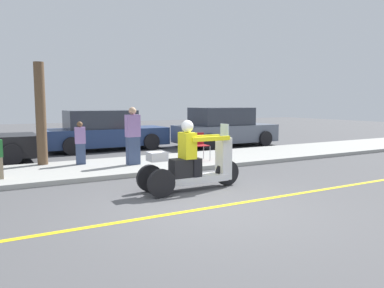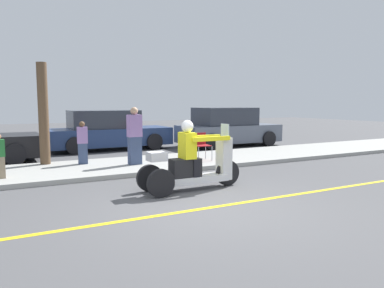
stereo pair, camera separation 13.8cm
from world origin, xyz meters
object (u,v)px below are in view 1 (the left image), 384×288
at_px(parked_car_lot_right, 224,128).
at_px(tree_trunk, 41,114).
at_px(spectator_end_of_line, 80,144).
at_px(parked_car_lot_far, 105,131).
at_px(folding_chair_set_back, 199,143).
at_px(motorcycle_trike, 192,165).
at_px(spectator_with_child, 133,137).

relative_size(parked_car_lot_right, tree_trunk, 1.52).
bearing_deg(spectator_end_of_line, parked_car_lot_far, 64.77).
bearing_deg(parked_car_lot_right, folding_chair_set_back, -132.99).
bearing_deg(motorcycle_trike, tree_trunk, 119.55).
bearing_deg(motorcycle_trike, folding_chair_set_back, 57.50).
bearing_deg(parked_car_lot_right, motorcycle_trike, -128.65).
xyz_separation_m(folding_chair_set_back, parked_car_lot_right, (3.32, 3.57, 0.14)).
bearing_deg(parked_car_lot_far, spectator_with_child, -96.30).
xyz_separation_m(folding_chair_set_back, parked_car_lot_far, (-1.56, 4.70, 0.11)).
bearing_deg(tree_trunk, spectator_end_of_line, -26.95).
distance_m(parked_car_lot_right, tree_trunk, 7.96).
relative_size(spectator_with_child, folding_chair_set_back, 1.97).
height_order(motorcycle_trike, spectator_with_child, spectator_with_child).
bearing_deg(spectator_with_child, folding_chair_set_back, -3.93).
bearing_deg(tree_trunk, motorcycle_trike, -60.45).
bearing_deg(tree_trunk, parked_car_lot_far, 50.39).
relative_size(spectator_with_child, tree_trunk, 0.57).
bearing_deg(motorcycle_trike, parked_car_lot_far, 87.77).
xyz_separation_m(spectator_with_child, spectator_end_of_line, (-1.28, 0.77, -0.19)).
height_order(motorcycle_trike, folding_chair_set_back, motorcycle_trike).
height_order(motorcycle_trike, spectator_end_of_line, motorcycle_trike).
xyz_separation_m(parked_car_lot_right, tree_trunk, (-7.62, -2.18, 0.78)).
bearing_deg(spectator_end_of_line, spectator_with_child, -30.89).
distance_m(motorcycle_trike, parked_car_lot_right, 8.30).
bearing_deg(spectator_with_child, spectator_end_of_line, 149.11).
relative_size(motorcycle_trike, spectator_with_child, 1.44).
bearing_deg(motorcycle_trike, spectator_end_of_line, 111.29).
distance_m(spectator_end_of_line, parked_car_lot_right, 7.18).
distance_m(parked_car_lot_far, tree_trunk, 4.37).
bearing_deg(parked_car_lot_right, spectator_with_child, -147.54).
height_order(parked_car_lot_far, tree_trunk, tree_trunk).
bearing_deg(spectator_with_child, tree_trunk, 150.75).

